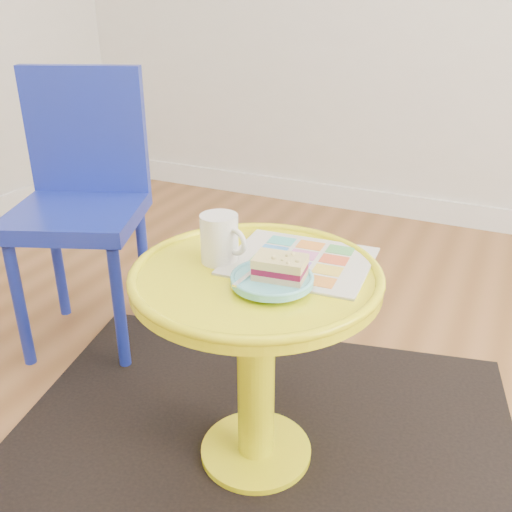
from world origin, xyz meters
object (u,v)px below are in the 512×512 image
at_px(chair, 82,191).
at_px(mug, 220,237).
at_px(side_table, 256,330).
at_px(plate, 272,280).
at_px(newspaper, 299,261).

bearing_deg(chair, mug, -45.98).
height_order(side_table, mug, mug).
bearing_deg(chair, plate, -45.68).
bearing_deg(side_table, plate, -38.66).
distance_m(chair, mug, 0.73).
xyz_separation_m(chair, mug, (0.66, -0.30, 0.08)).
relative_size(side_table, plate, 3.22).
height_order(chair, plate, chair).
relative_size(chair, plate, 5.11).
bearing_deg(plate, chair, 155.90).
bearing_deg(mug, newspaper, 38.38).
xyz_separation_m(mug, plate, (0.15, -0.06, -0.04)).
bearing_deg(chair, side_table, -44.37).
height_order(chair, mug, chair).
xyz_separation_m(newspaper, plate, (-0.01, -0.14, 0.01)).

